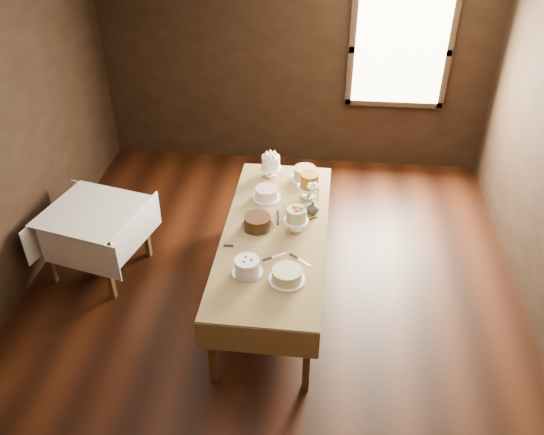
{
  "coord_description": "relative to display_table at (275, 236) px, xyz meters",
  "views": [
    {
      "loc": [
        0.43,
        -4.04,
        3.97
      ],
      "look_at": [
        0.0,
        0.2,
        0.95
      ],
      "focal_mm": 37.66,
      "sensor_mm": 36.0,
      "label": 1
    }
  ],
  "objects": [
    {
      "name": "side_table",
      "position": [
        -1.86,
        0.19,
        -0.05
      ],
      "size": [
        1.07,
        1.07,
        0.75
      ],
      "rotation": [
        0.0,
        0.0,
        -0.24
      ],
      "color": "#492C13",
      "rests_on": "ground"
    },
    {
      "name": "cake_flowers",
      "position": [
        0.19,
        0.05,
        0.16
      ],
      "size": [
        0.24,
        0.24,
        0.25
      ],
      "color": "white",
      "rests_on": "display_table"
    },
    {
      "name": "flower_vase",
      "position": [
        0.34,
        0.33,
        0.12
      ],
      "size": [
        0.16,
        0.16,
        0.13
      ],
      "primitive_type": "imported",
      "rotation": [
        0.0,
        0.0,
        2.85
      ],
      "color": "#2D2823",
      "rests_on": "display_table"
    },
    {
      "name": "cake_server_d",
      "position": [
        0.33,
        0.23,
        0.06
      ],
      "size": [
        0.22,
        0.15,
        0.01
      ],
      "primitive_type": "cube",
      "rotation": [
        0.0,
        0.0,
        0.56
      ],
      "color": "silver",
      "rests_on": "display_table"
    },
    {
      "name": "display_table",
      "position": [
        0.0,
        0.0,
        0.0
      ],
      "size": [
        1.0,
        2.48,
        0.77
      ],
      "rotation": [
        0.0,
        0.0,
        -0.02
      ],
      "color": "#492C13",
      "rests_on": "ground"
    },
    {
      "name": "cake_lattice",
      "position": [
        -0.14,
        0.56,
        0.11
      ],
      "size": [
        0.32,
        0.32,
        0.11
      ],
      "color": "white",
      "rests_on": "display_table"
    },
    {
      "name": "cake_server_e",
      "position": [
        -0.28,
        -0.26,
        0.06
      ],
      "size": [
        0.24,
        0.03,
        0.01
      ],
      "primitive_type": "cube",
      "rotation": [
        0.0,
        0.0,
        0.03
      ],
      "color": "silver",
      "rests_on": "display_table"
    },
    {
      "name": "cake_swirl",
      "position": [
        -0.18,
        -0.61,
        0.12
      ],
      "size": [
        0.3,
        0.3,
        0.14
      ],
      "color": "silver",
      "rests_on": "display_table"
    },
    {
      "name": "cake_caramel",
      "position": [
        0.29,
        0.63,
        0.18
      ],
      "size": [
        0.26,
        0.26,
        0.28
      ],
      "color": "white",
      "rests_on": "display_table"
    },
    {
      "name": "cake_chocolate",
      "position": [
        -0.17,
        0.05,
        0.11
      ],
      "size": [
        0.32,
        0.32,
        0.12
      ],
      "color": "silver",
      "rests_on": "display_table"
    },
    {
      "name": "window",
      "position": [
        1.28,
        2.7,
        0.89
      ],
      "size": [
        1.1,
        0.05,
        1.3
      ],
      "primitive_type": "cube",
      "color": "#FFEABF",
      "rests_on": "wall_back"
    },
    {
      "name": "cake_cream",
      "position": [
        0.17,
        -0.67,
        0.11
      ],
      "size": [
        0.34,
        0.34,
        0.11
      ],
      "color": "white",
      "rests_on": "display_table"
    },
    {
      "name": "cake_server_a",
      "position": [
        0.07,
        -0.35,
        0.06
      ],
      "size": [
        0.21,
        0.15,
        0.01
      ],
      "primitive_type": "cube",
      "rotation": [
        0.0,
        0.0,
        0.58
      ],
      "color": "silver",
      "rests_on": "display_table"
    },
    {
      "name": "flower_bouquet",
      "position": [
        0.34,
        0.33,
        0.31
      ],
      "size": [
        0.14,
        0.14,
        0.2
      ],
      "primitive_type": null,
      "color": "white",
      "rests_on": "flower_vase"
    },
    {
      "name": "cake_server_c",
      "position": [
        0.0,
        0.27,
        0.06
      ],
      "size": [
        0.05,
        0.24,
        0.01
      ],
      "primitive_type": "cube",
      "rotation": [
        0.0,
        0.0,
        1.68
      ],
      "color": "silver",
      "rests_on": "display_table"
    },
    {
      "name": "cake_speckled",
      "position": [
        0.23,
        0.97,
        0.12
      ],
      "size": [
        0.3,
        0.3,
        0.14
      ],
      "color": "white",
      "rests_on": "display_table"
    },
    {
      "name": "ceiling",
      "position": [
        -0.02,
        -0.24,
        2.09
      ],
      "size": [
        5.0,
        6.0,
        0.01
      ],
      "primitive_type": "cube",
      "color": "beige",
      "rests_on": "wall_back"
    },
    {
      "name": "cake_server_b",
      "position": [
        0.3,
        -0.42,
        0.06
      ],
      "size": [
        0.2,
        0.17,
        0.01
      ],
      "primitive_type": "cube",
      "rotation": [
        0.0,
        0.0,
        -0.66
      ],
      "color": "silver",
      "rests_on": "display_table"
    },
    {
      "name": "cake_meringue",
      "position": [
        -0.14,
        1.01,
        0.17
      ],
      "size": [
        0.27,
        0.27,
        0.25
      ],
      "color": "white",
      "rests_on": "display_table"
    },
    {
      "name": "wall_back",
      "position": [
        -0.02,
        2.76,
        0.69
      ],
      "size": [
        5.0,
        0.02,
        2.8
      ],
      "primitive_type": "cube",
      "color": "black",
      "rests_on": "ground"
    },
    {
      "name": "floor",
      "position": [
        -0.02,
        -0.24,
        -0.71
      ],
      "size": [
        5.0,
        6.0,
        0.01
      ],
      "primitive_type": "cube",
      "color": "black",
      "rests_on": "ground"
    }
  ]
}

